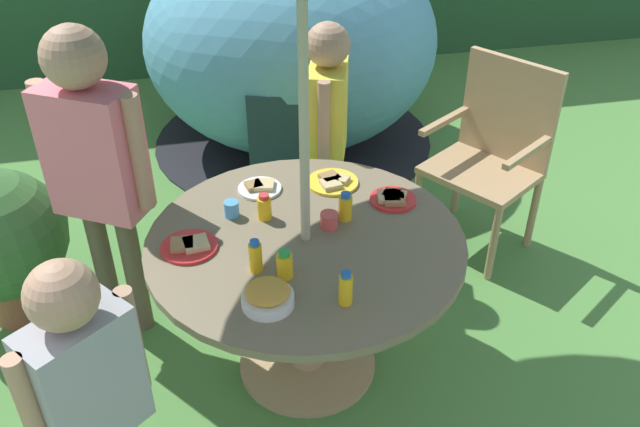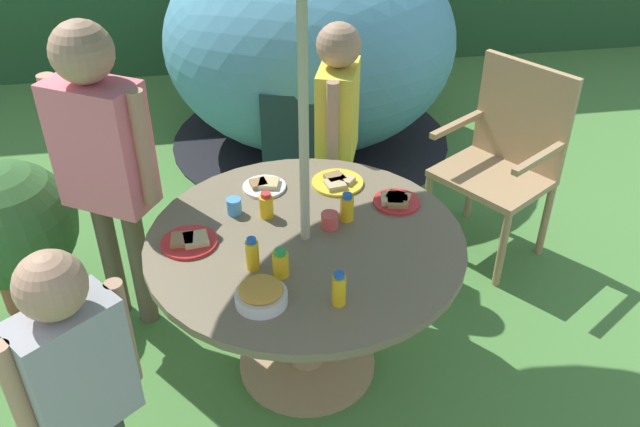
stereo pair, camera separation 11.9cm
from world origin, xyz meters
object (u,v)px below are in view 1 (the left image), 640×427
Objects in this scene: juice_bottle_center_front at (285,265)px; juice_bottle_near_left at (264,207)px; garden_table at (306,273)px; child_in_pink_shirt at (94,152)px; child_in_grey_shirt at (86,380)px; plate_center_back at (333,181)px; juice_bottle_far_left at (345,207)px; snack_bowl at (268,296)px; child_in_yellow_shirt at (327,113)px; plate_near_right at (189,246)px; juice_bottle_mid_left at (346,289)px; cup_near at (329,220)px; plate_far_right at (260,187)px; juice_bottle_front_edge at (255,257)px; cup_far at (232,209)px; wooden_chair at (493,147)px; potted_plant at (0,239)px; plate_mid_right at (393,198)px; dome_tent at (291,43)px.

juice_bottle_near_left is at bearing 92.37° from juice_bottle_center_front.
garden_table is 0.98m from child_in_pink_shirt.
child_in_grey_shirt is 1.35m from plate_center_back.
juice_bottle_far_left is 1.07× the size of juice_bottle_center_front.
garden_table is 6.89× the size of snack_bowl.
plate_near_right is (-0.72, -0.83, -0.08)m from child_in_yellow_shirt.
juice_bottle_mid_left is at bearing -71.17° from juice_bottle_near_left.
juice_bottle_center_front is at bearing -119.17° from garden_table.
garden_table is 1.07× the size of child_in_grey_shirt.
child_in_pink_shirt is 0.99m from plate_center_back.
snack_bowl is (0.56, 0.25, -0.01)m from child_in_grey_shirt.
juice_bottle_near_left reaches higher than cup_near.
child_in_grey_shirt is 5.35× the size of plate_near_right.
juice_bottle_center_front reaches higher than plate_far_right.
juice_bottle_front_edge is at bearing -127.90° from plate_center_back.
juice_bottle_far_left reaches higher than cup_near.
cup_near is at bearing -1.20° from child_in_grey_shirt.
juice_bottle_far_left reaches higher than plate_far_right.
juice_bottle_far_left is 0.45m from cup_far.
child_in_grey_shirt reaches higher than juice_bottle_front_edge.
cup_far is at bearing -102.33° from wooden_chair.
potted_plant is 1.36m from child_in_grey_shirt.
child_in_grey_shirt is at bearing -88.02° from wooden_chair.
plate_mid_right is at bearing 36.61° from juice_bottle_center_front.
child_in_grey_shirt is (-1.09, -2.70, 0.04)m from dome_tent.
juice_bottle_center_front reaches higher than plate_center_back.
cup_near is at bearing -23.58° from cup_far.
child_in_yellow_shirt is 18.65× the size of cup_far.
cup_far reaches higher than garden_table.
wooden_chair reaches higher than garden_table.
plate_far_right is (-1.25, -0.36, 0.14)m from wooden_chair.
juice_bottle_front_edge is (-0.01, 0.19, 0.02)m from snack_bowl.
plate_mid_right is (0.12, -0.68, -0.08)m from child_in_yellow_shirt.
cup_far is at bearing 140.91° from garden_table.
child_in_yellow_shirt reaches higher than plate_mid_right.
plate_mid_right reaches higher than garden_table.
child_in_grey_shirt is (0.01, -1.05, -0.18)m from child_in_pink_shirt.
cup_far is at bearing -97.94° from dome_tent.
plate_far_right is 0.55m from juice_bottle_front_edge.
cup_far reaches higher than plate_mid_right.
child_in_yellow_shirt is 0.86× the size of child_in_pink_shirt.
garden_table is 0.48m from plate_mid_right.
garden_table is 0.44m from plate_far_right.
plate_far_right is (-0.45, -1.72, 0.01)m from dome_tent.
juice_bottle_front_edge is at bearing 150.28° from juice_bottle_center_front.
juice_bottle_far_left is at bearing -84.95° from dome_tent.
juice_bottle_near_left is at bearing -12.80° from child_in_yellow_shirt.
plate_center_back is at bearing 61.67° from juice_bottle_center_front.
juice_bottle_far_left is at bearing 29.10° from cup_near.
juice_bottle_near_left is at bearing 128.05° from garden_table.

